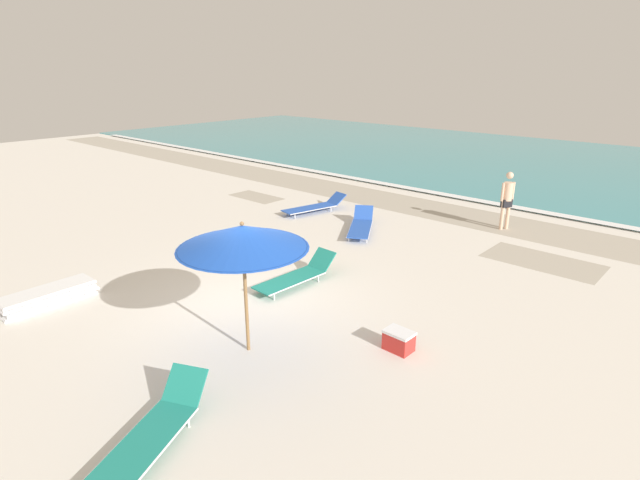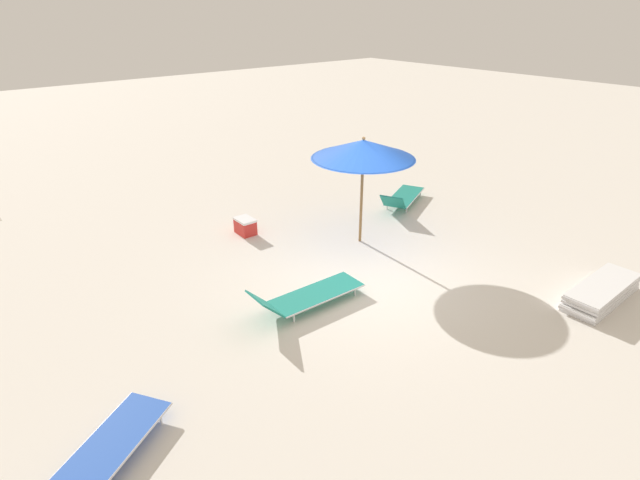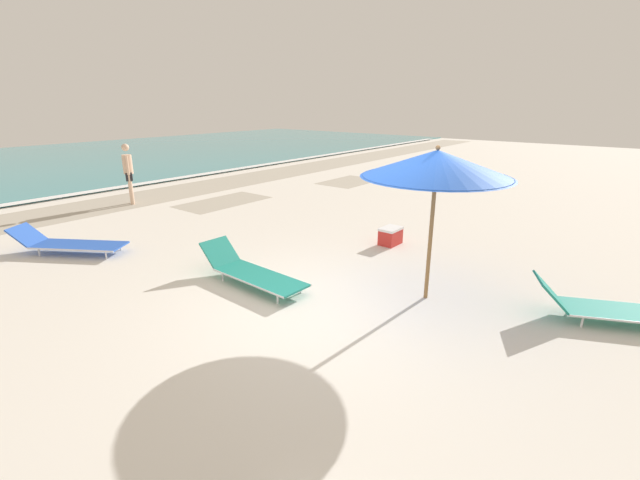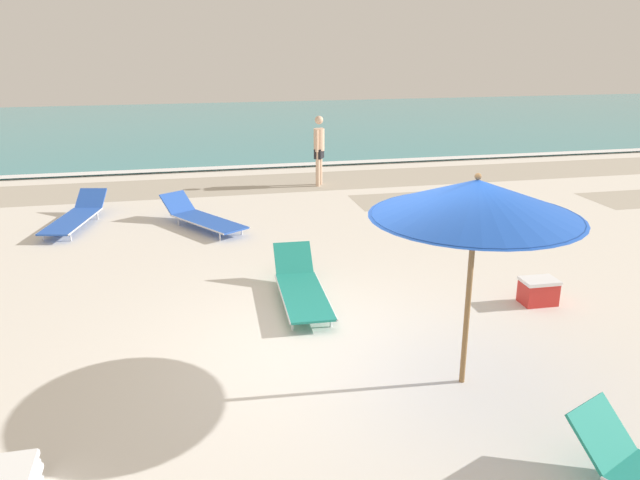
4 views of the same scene
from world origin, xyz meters
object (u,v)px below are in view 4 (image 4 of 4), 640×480
Objects in this scene: sun_lounger_near_water_right at (75,216)px; beach_umbrella at (476,199)px; sun_lounger_near_water_left at (301,287)px; sun_lounger_beside_umbrella at (202,217)px; beachgoer_wading_adult at (319,146)px; cooler_box at (538,291)px.

beach_umbrella is at bearing -42.44° from sun_lounger_near_water_right.
sun_lounger_near_water_left is (-1.31, 2.55, -1.86)m from beach_umbrella.
sun_lounger_beside_umbrella reaches higher than sun_lounger_near_water_right.
beach_umbrella is 7.28m from sun_lounger_beside_umbrella.
beachgoer_wading_adult is at bearing 36.65° from sun_lounger_near_water_right.
sun_lounger_near_water_right reaches higher than cooler_box.
cooler_box is at bearing 41.55° from beach_umbrella.
sun_lounger_near_water_left is at bearing -164.60° from beachgoer_wading_adult.
beachgoer_wading_adult is at bearing -78.60° from cooler_box.
sun_lounger_near_water_right is 4.76× the size of cooler_box.
beach_umbrella reaches higher than beachgoer_wading_adult.
sun_lounger_beside_umbrella is at bearing -45.73° from cooler_box.
cooler_box is at bearing -139.88° from beachgoer_wading_adult.
beachgoer_wading_adult reaches higher than sun_lounger_near_water_right.
beachgoer_wading_adult is (5.55, 2.47, 0.79)m from sun_lounger_near_water_right.
sun_lounger_beside_umbrella is 1.25× the size of beachgoer_wading_adult.
cooler_box is at bearing -25.37° from sun_lounger_near_water_right.
cooler_box is (1.44, -7.94, -0.81)m from beachgoer_wading_adult.
sun_lounger_near_water_left is at bearing 117.27° from beach_umbrella.
cooler_box is (1.97, 1.74, -1.89)m from beach_umbrella.
sun_lounger_near_water_left is 3.38m from cooler_box.
beachgoer_wading_adult reaches higher than cooler_box.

